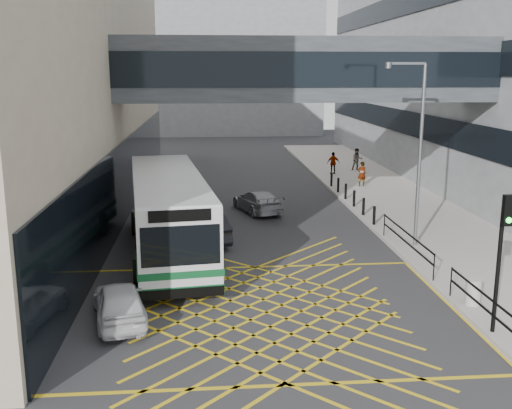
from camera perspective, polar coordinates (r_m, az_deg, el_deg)
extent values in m
plane|color=#333335|center=(19.14, 1.02, -10.24)|extent=(120.00, 120.00, 0.00)
cube|color=black|center=(34.24, -11.72, 3.18)|extent=(0.10, 41.50, 4.00)
cube|color=black|center=(43.91, 13.62, 7.74)|extent=(0.10, 43.50, 1.60)
cube|color=black|center=(43.78, 13.89, 12.96)|extent=(0.10, 43.50, 1.60)
cube|color=black|center=(44.02, 14.18, 18.16)|extent=(0.10, 43.50, 1.60)
cube|color=gray|center=(77.57, -5.09, 13.67)|extent=(28.00, 16.00, 18.00)
cube|color=#3D4247|center=(29.94, 4.55, 12.67)|extent=(20.00, 4.00, 3.00)
cube|color=black|center=(27.95, 5.24, 12.67)|extent=(19.50, 0.06, 1.60)
cube|color=black|center=(31.94, 3.96, 12.67)|extent=(19.50, 0.06, 1.60)
cube|color=#ACA79E|center=(35.08, 13.26, 0.14)|extent=(6.00, 54.00, 0.16)
cube|color=gold|center=(19.14, 1.02, -10.23)|extent=(12.00, 9.00, 0.01)
cube|color=silver|center=(24.64, -8.34, -0.68)|extent=(4.14, 12.09, 2.91)
cube|color=#0F4F27|center=(24.95, -8.25, -3.53)|extent=(4.18, 12.14, 0.37)
cube|color=#0F4F27|center=(24.80, -8.29, -2.26)|extent=(4.20, 12.14, 0.24)
cube|color=black|center=(25.18, -8.47, 0.48)|extent=(4.01, 10.60, 1.13)
cube|color=black|center=(18.87, -7.20, -3.91)|extent=(2.47, 0.39, 1.29)
cube|color=black|center=(18.60, -7.27, -1.06)|extent=(1.93, 0.30, 0.38)
cube|color=silver|center=(24.35, -8.45, 2.67)|extent=(4.10, 11.98, 0.11)
cube|color=black|center=(19.35, -7.06, -8.37)|extent=(2.69, 0.44, 0.32)
cube|color=black|center=(30.69, -8.99, -0.56)|extent=(2.69, 0.44, 0.32)
cylinder|color=black|center=(21.22, -11.23, -6.61)|extent=(0.43, 1.11, 1.08)
cylinder|color=black|center=(21.40, -3.90, -6.22)|extent=(0.43, 1.11, 1.08)
cylinder|color=black|center=(28.25, -11.47, -1.79)|extent=(0.43, 1.11, 1.08)
cylinder|color=black|center=(28.39, -5.98, -1.54)|extent=(0.43, 1.11, 1.08)
imported|color=silver|center=(18.74, -12.88, -9.04)|extent=(2.40, 4.15, 1.24)
imported|color=black|center=(26.81, -5.42, -1.91)|extent=(3.22, 5.11, 1.49)
imported|color=gray|center=(32.18, 0.14, 0.37)|extent=(2.82, 4.36, 1.26)
cylinder|color=black|center=(18.14, 22.01, -6.22)|extent=(0.12, 0.12, 3.40)
cube|color=black|center=(17.46, 22.86, -0.52)|extent=(0.29, 0.19, 0.85)
sphere|color=#19E533|center=(17.43, 22.95, -1.39)|extent=(0.16, 0.16, 0.16)
cylinder|color=slate|center=(25.74, 15.34, 4.36)|extent=(0.15, 0.15, 7.57)
cube|color=slate|center=(25.25, 14.19, 12.90)|extent=(1.52, 0.10, 0.09)
cylinder|color=slate|center=(25.02, 12.50, 12.82)|extent=(0.27, 0.27, 0.24)
cylinder|color=#ADA89E|center=(20.39, 19.97, -7.82)|extent=(0.48, 0.48, 0.84)
cube|color=black|center=(18.57, 21.14, -8.17)|extent=(0.05, 5.00, 0.05)
cube|color=black|center=(18.71, 21.05, -9.32)|extent=(0.05, 5.00, 0.05)
cube|color=black|center=(24.73, 14.16, -2.61)|extent=(0.05, 6.00, 0.05)
cube|color=black|center=(24.84, 14.11, -3.50)|extent=(0.05, 6.00, 0.05)
cylinder|color=black|center=(20.85, 18.07, -6.99)|extent=(0.04, 0.04, 1.00)
cylinder|color=black|center=(22.16, 16.59, -5.73)|extent=(0.04, 0.04, 1.00)
cylinder|color=black|center=(27.60, 12.12, -1.90)|extent=(0.04, 0.04, 1.00)
cylinder|color=black|center=(29.50, 11.19, -1.03)|extent=(0.14, 0.14, 0.90)
cylinder|color=black|center=(31.38, 10.20, -0.18)|extent=(0.14, 0.14, 0.90)
cylinder|color=black|center=(33.27, 9.32, 0.58)|extent=(0.14, 0.14, 0.90)
cylinder|color=black|center=(35.17, 8.54, 1.25)|extent=(0.14, 0.14, 0.90)
cylinder|color=black|center=(37.08, 7.84, 1.85)|extent=(0.14, 0.14, 0.90)
cylinder|color=black|center=(39.01, 7.20, 2.40)|extent=(0.14, 0.14, 0.90)
imported|color=gray|center=(39.34, 10.04, 2.89)|extent=(0.68, 0.52, 1.58)
imported|color=gray|center=(45.61, 9.60, 4.26)|extent=(0.81, 0.48, 1.64)
imported|color=gray|center=(43.68, 7.37, 3.93)|extent=(0.95, 0.49, 1.59)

